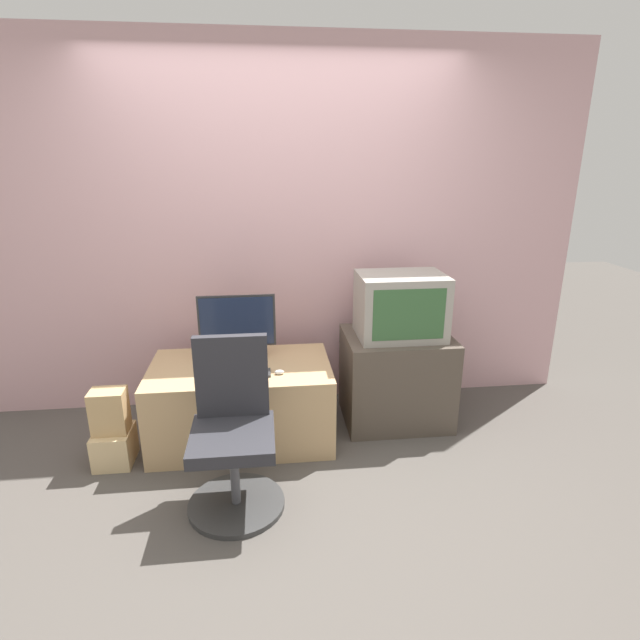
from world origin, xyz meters
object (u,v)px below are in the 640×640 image
office_chair (233,439)px  crt_tv (401,306)px  mouse (279,372)px  cardboard_box_lower (115,446)px  keyboard (243,374)px  main_monitor (237,328)px

office_chair → crt_tv: bearing=35.3°
mouse → office_chair: office_chair is taller
mouse → cardboard_box_lower: mouse is taller
keyboard → cardboard_box_lower: keyboard is taller
office_chair → cardboard_box_lower: 0.93m
main_monitor → mouse: (0.26, -0.28, -0.21)m
crt_tv → keyboard: bearing=-165.6°
mouse → crt_tv: bearing=19.1°
crt_tv → office_chair: size_ratio=0.62×
keyboard → crt_tv: crt_tv is taller
keyboard → mouse: mouse is taller
crt_tv → cardboard_box_lower: (-1.87, -0.33, -0.75)m
main_monitor → keyboard: bearing=-82.9°
main_monitor → keyboard: 0.34m
mouse → office_chair: bearing=-118.4°
cardboard_box_lower → crt_tv: bearing=10.0°
mouse → cardboard_box_lower: 1.12m
main_monitor → crt_tv: size_ratio=0.87×
keyboard → office_chair: office_chair is taller
office_chair → keyboard: bearing=85.7°
crt_tv → cardboard_box_lower: size_ratio=2.24×
keyboard → office_chair: 0.53m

